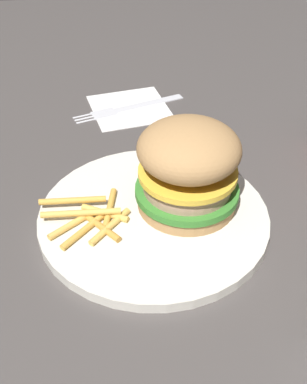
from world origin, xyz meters
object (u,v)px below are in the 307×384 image
(fries_pile, at_px, (91,216))
(fork, at_px, (129,106))
(napkin, at_px, (130,108))
(sandwich, at_px, (188,167))
(plate, at_px, (154,218))

(fries_pile, bearing_deg, fork, -11.63)
(fries_pile, xyz_separation_m, napkin, (0.26, -0.06, -0.02))
(sandwich, distance_m, fork, 0.26)
(sandwich, distance_m, fries_pile, 0.12)
(fries_pile, distance_m, fork, 0.27)
(plate, distance_m, fries_pile, 0.07)
(sandwich, relative_size, fries_pile, 1.15)
(plate, relative_size, sandwich, 2.21)
(fork, bearing_deg, napkin, -70.14)
(sandwich, height_order, napkin, sandwich)
(plate, relative_size, fork, 1.49)
(fork, bearing_deg, sandwich, -168.05)
(napkin, distance_m, fork, 0.00)
(plate, height_order, fork, plate)
(plate, xyz_separation_m, napkin, (0.26, 0.01, -0.01))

